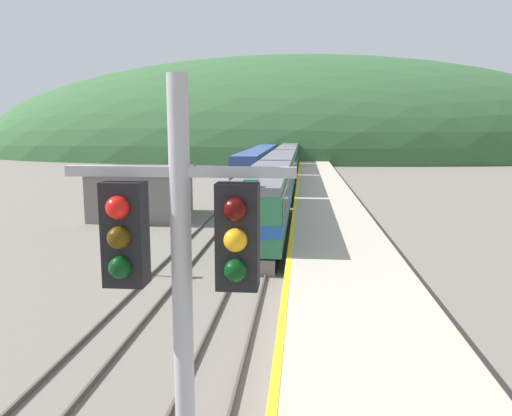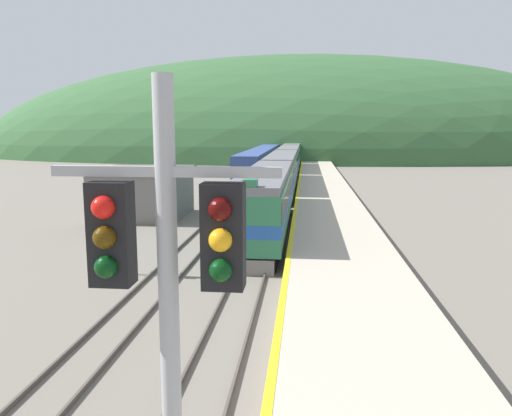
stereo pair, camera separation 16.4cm
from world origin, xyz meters
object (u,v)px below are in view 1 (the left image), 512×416
(express_train_lead_car, at_px, (266,199))
(carriage_fourth, at_px, (291,153))
(carriage_third, at_px, (287,159))
(signal_mast_main, at_px, (183,337))
(signal_post_siding, at_px, (126,223))
(siding_train, at_px, (261,161))
(carriage_second, at_px, (281,172))

(express_train_lead_car, xyz_separation_m, carriage_fourth, (0.00, 64.50, -0.01))
(carriage_third, bearing_deg, express_train_lead_car, -90.00)
(signal_mast_main, bearing_deg, carriage_fourth, 90.77)
(carriage_fourth, height_order, signal_post_siding, carriage_fourth)
(carriage_third, xyz_separation_m, signal_post_siding, (-5.78, -52.83, 0.24))
(carriage_fourth, height_order, siding_train, carriage_fourth)
(carriage_fourth, relative_size, signal_post_siding, 5.95)
(signal_mast_main, bearing_deg, express_train_lead_car, 92.58)
(express_train_lead_car, relative_size, carriage_fourth, 0.95)
(carriage_third, bearing_deg, signal_mast_main, -88.99)
(carriage_fourth, bearing_deg, siding_train, -99.89)
(express_train_lead_car, height_order, carriage_third, express_train_lead_car)
(carriage_second, distance_m, signal_mast_main, 48.89)
(carriage_fourth, bearing_deg, signal_post_siding, -94.44)
(signal_mast_main, xyz_separation_m, signal_post_siding, (-7.02, 17.55, -2.30))
(express_train_lead_car, distance_m, carriage_fourth, 64.50)
(express_train_lead_car, relative_size, signal_post_siding, 5.69)
(carriage_fourth, bearing_deg, carriage_third, -90.00)
(carriage_third, height_order, signal_mast_main, signal_mast_main)
(carriage_second, height_order, signal_mast_main, signal_mast_main)
(carriage_second, distance_m, carriage_third, 21.58)
(signal_mast_main, bearing_deg, signal_post_siding, 111.80)
(express_train_lead_car, xyz_separation_m, carriage_third, (0.00, 42.92, -0.01))
(carriage_second, height_order, siding_train, carriage_second)
(carriage_third, bearing_deg, carriage_second, -90.00)
(express_train_lead_car, bearing_deg, siding_train, 95.28)
(carriage_second, distance_m, siding_train, 21.16)
(carriage_third, bearing_deg, carriage_fourth, 90.00)
(carriage_third, height_order, carriage_fourth, same)
(carriage_third, distance_m, signal_mast_main, 70.44)
(express_train_lead_car, distance_m, siding_train, 42.32)
(carriage_fourth, distance_m, siding_train, 22.69)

